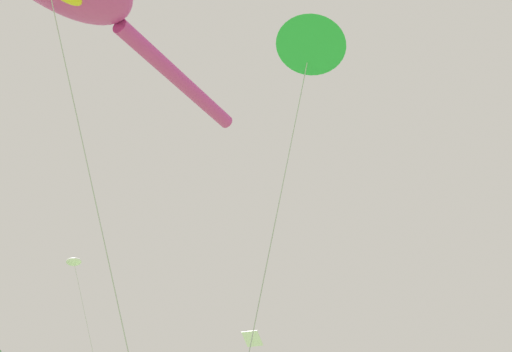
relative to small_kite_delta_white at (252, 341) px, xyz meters
The scene contains 3 objects.
small_kite_delta_white is the anchor object (origin of this frame).
small_kite_diamond_red 10.94m from the small_kite_delta_white, behind, with size 4.65×2.14×9.70m.
small_kite_triangle_green 25.39m from the small_kite_delta_white, 125.22° to the right, with size 1.81×3.36×8.43m.
Camera 1 is at (-8.69, -0.86, 1.43)m, focal length 39.06 mm.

